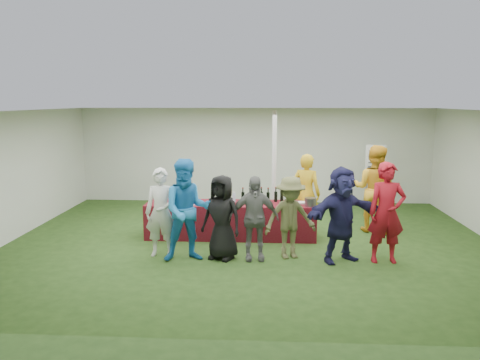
# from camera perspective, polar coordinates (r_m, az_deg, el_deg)

# --- Properties ---
(ground) EXTENTS (60.00, 60.00, 0.00)m
(ground) POSITION_cam_1_polar(r_m,az_deg,el_deg) (9.77, 1.24, -7.65)
(ground) COLOR #284719
(ground) RESTS_ON ground
(tent) EXTENTS (10.00, 10.00, 10.00)m
(tent) POSITION_cam_1_polar(r_m,az_deg,el_deg) (10.64, 4.18, 1.22)
(tent) COLOR white
(tent) RESTS_ON ground
(serving_table) EXTENTS (3.60, 0.80, 0.75)m
(serving_table) POSITION_cam_1_polar(r_m,az_deg,el_deg) (10.07, -1.14, -4.90)
(serving_table) COLOR maroon
(serving_table) RESTS_ON ground
(wine_bottles) EXTENTS (0.91, 0.15, 0.32)m
(wine_bottles) POSITION_cam_1_polar(r_m,az_deg,el_deg) (10.06, 2.78, -2.02)
(wine_bottles) COLOR black
(wine_bottles) RESTS_ON serving_table
(wine_glasses) EXTENTS (2.76, 0.17, 0.16)m
(wine_glasses) POSITION_cam_1_polar(r_m,az_deg,el_deg) (9.76, -4.30, -2.46)
(wine_glasses) COLOR silver
(wine_glasses) RESTS_ON serving_table
(water_bottle) EXTENTS (0.07, 0.07, 0.23)m
(water_bottle) POSITION_cam_1_polar(r_m,az_deg,el_deg) (10.03, -0.73, -2.15)
(water_bottle) COLOR silver
(water_bottle) RESTS_ON serving_table
(bar_towel) EXTENTS (0.25, 0.18, 0.03)m
(bar_towel) POSITION_cam_1_polar(r_m,az_deg,el_deg) (10.03, 7.57, -2.75)
(bar_towel) COLOR white
(bar_towel) RESTS_ON serving_table
(dump_bucket) EXTENTS (0.24, 0.24, 0.18)m
(dump_bucket) POSITION_cam_1_polar(r_m,az_deg,el_deg) (9.76, 8.58, -2.67)
(dump_bucket) COLOR slate
(dump_bucket) RESTS_ON serving_table
(wine_list_sign) EXTENTS (0.50, 0.03, 1.80)m
(wine_list_sign) POSITION_cam_1_polar(r_m,az_deg,el_deg) (12.36, 16.17, 1.89)
(wine_list_sign) COLOR slate
(wine_list_sign) RESTS_ON ground
(staff_pourer) EXTENTS (0.76, 0.65, 1.77)m
(staff_pourer) POSITION_cam_1_polar(r_m,az_deg,el_deg) (10.39, 8.07, -1.66)
(staff_pourer) COLOR gold
(staff_pourer) RESTS_ON ground
(staff_back) EXTENTS (1.17, 1.08, 1.94)m
(staff_back) POSITION_cam_1_polar(r_m,az_deg,el_deg) (10.81, 16.04, -1.02)
(staff_back) COLOR gold
(staff_back) RESTS_ON ground
(customer_0) EXTENTS (0.63, 0.43, 1.68)m
(customer_0) POSITION_cam_1_polar(r_m,az_deg,el_deg) (8.89, -9.56, -3.93)
(customer_0) COLOR silver
(customer_0) RESTS_ON ground
(customer_1) EXTENTS (1.05, 0.91, 1.88)m
(customer_1) POSITION_cam_1_polar(r_m,az_deg,el_deg) (8.56, -6.40, -3.69)
(customer_1) COLOR #1F79C3
(customer_1) RESTS_ON ground
(customer_2) EXTENTS (0.90, 0.75, 1.57)m
(customer_2) POSITION_cam_1_polar(r_m,az_deg,el_deg) (8.64, -2.23, -4.56)
(customer_2) COLOR black
(customer_2) RESTS_ON ground
(customer_3) EXTENTS (0.96, 0.49, 1.57)m
(customer_3) POSITION_cam_1_polar(r_m,az_deg,el_deg) (8.58, 1.70, -4.67)
(customer_3) COLOR slate
(customer_3) RESTS_ON ground
(customer_4) EXTENTS (1.12, 0.85, 1.54)m
(customer_4) POSITION_cam_1_polar(r_m,az_deg,el_deg) (8.72, 6.14, -4.60)
(customer_4) COLOR brown
(customer_4) RESTS_ON ground
(customer_5) EXTENTS (1.68, 1.22, 1.75)m
(customer_5) POSITION_cam_1_polar(r_m,az_deg,el_deg) (8.66, 12.27, -4.13)
(customer_5) COLOR #1B1B43
(customer_5) RESTS_ON ground
(customer_6) EXTENTS (0.69, 0.47, 1.84)m
(customer_6) POSITION_cam_1_polar(r_m,az_deg,el_deg) (8.82, 17.45, -3.83)
(customer_6) COLOR maroon
(customer_6) RESTS_ON ground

